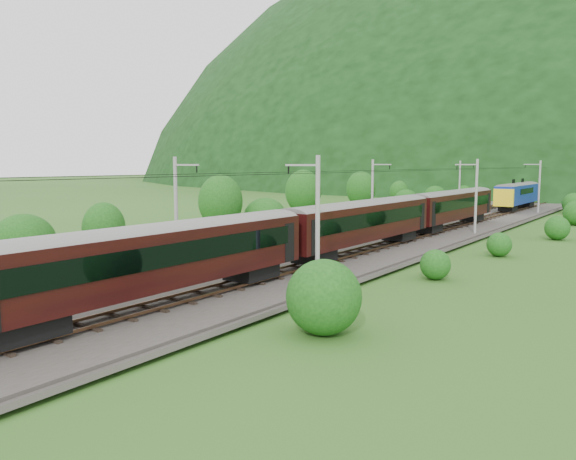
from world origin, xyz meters
The scene contains 14 objects.
ground centered at (0.00, 0.00, 0.00)m, with size 600.00×600.00×0.00m, color #30561B.
railbed centered at (0.00, 10.00, 0.15)m, with size 14.00×220.00×0.30m, color #38332D.
track_left centered at (-2.40, 10.00, 0.37)m, with size 2.40×220.00×0.27m.
track_right centered at (2.40, 10.00, 0.37)m, with size 2.40×220.00×0.27m.
catenary_left centered at (-6.12, 32.00, 4.50)m, with size 2.54×192.28×8.00m.
catenary_right centered at (6.12, 32.00, 4.50)m, with size 2.54×192.28×8.00m.
overhead_wires centered at (0.00, 10.00, 7.10)m, with size 4.83×198.00×0.03m.
mountain_ridge centered at (-120.00, 300.00, 0.00)m, with size 336.00×280.00×132.00m, color black.
train centered at (2.40, 1.71, 3.48)m, with size 2.93×140.89×5.09m.
hazard_post_near centered at (-0.51, 61.76, 0.98)m, with size 0.14×0.14×1.36m, color red.
hazard_post_far centered at (0.54, 22.46, 1.13)m, with size 0.18×0.18×1.67m, color red.
signal centered at (-4.29, 32.35, 1.51)m, with size 0.23×0.23×2.06m.
vegetation_left centered at (-14.69, 24.44, 2.78)m, with size 11.55×142.06×7.02m.
vegetation_right centered at (11.68, 16.11, 1.37)m, with size 6.89×111.01×3.13m.
Camera 1 is at (24.48, -29.05, 7.77)m, focal length 35.00 mm.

